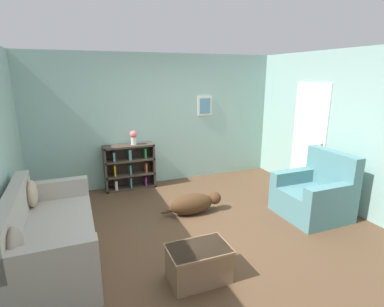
{
  "coord_description": "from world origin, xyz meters",
  "views": [
    {
      "loc": [
        -1.6,
        -3.62,
        2.2
      ],
      "look_at": [
        0.0,
        0.4,
        1.05
      ],
      "focal_mm": 28.0,
      "sensor_mm": 36.0,
      "label": 1
    }
  ],
  "objects": [
    {
      "name": "vase",
      "position": [
        -0.56,
        2.03,
        1.03
      ],
      "size": [
        0.14,
        0.14,
        0.27
      ],
      "color": "silver",
      "rests_on": "bookshelf"
    },
    {
      "name": "couch",
      "position": [
        -2.01,
        -0.05,
        0.33
      ],
      "size": [
        0.92,
        1.97,
        0.9
      ],
      "color": "#ADA89E",
      "rests_on": "ground_plane"
    },
    {
      "name": "wall_right",
      "position": [
        2.55,
        0.02,
        1.29
      ],
      "size": [
        0.16,
        5.0,
        2.6
      ],
      "color": "#93BCB2",
      "rests_on": "ground_plane"
    },
    {
      "name": "recliner_chair",
      "position": [
        1.86,
        -0.23,
        0.35
      ],
      "size": [
        0.92,
        0.96,
        1.03
      ],
      "color": "slate",
      "rests_on": "ground_plane"
    },
    {
      "name": "ground_plane",
      "position": [
        0.0,
        0.0,
        0.0
      ],
      "size": [
        14.0,
        14.0,
        0.0
      ],
      "primitive_type": "plane",
      "color": "brown"
    },
    {
      "name": "bookshelf",
      "position": [
        -0.67,
        2.05,
        0.44
      ],
      "size": [
        0.96,
        0.3,
        0.88
      ],
      "color": "#42382D",
      "rests_on": "ground_plane"
    },
    {
      "name": "wall_back",
      "position": [
        0.0,
        2.25,
        1.3
      ],
      "size": [
        5.6,
        0.13,
        2.6
      ],
      "color": "#93BCB2",
      "rests_on": "ground_plane"
    },
    {
      "name": "coffee_table",
      "position": [
        -0.48,
        -1.0,
        0.21
      ],
      "size": [
        0.67,
        0.44,
        0.39
      ],
      "color": "#846647",
      "rests_on": "ground_plane"
    },
    {
      "name": "dog",
      "position": [
        0.08,
        0.52,
        0.17
      ],
      "size": [
        1.03,
        0.31,
        0.34
      ],
      "color": "#472D19",
      "rests_on": "ground_plane"
    }
  ]
}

